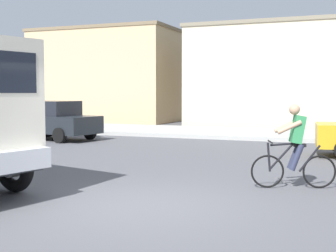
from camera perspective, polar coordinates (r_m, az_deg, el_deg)
ground_plane at (r=8.20m, az=-3.31°, el=-9.67°), size 120.00×120.00×0.00m
sidewalk_far at (r=21.46m, az=12.51°, el=-0.98°), size 80.00×5.00×0.16m
cyclist at (r=9.84m, az=15.18°, el=-2.38°), size 1.65×0.70×1.72m
car_white_mid at (r=19.91m, az=-13.89°, el=0.73°), size 4.26×2.49×1.60m
building_corner_left at (r=32.10m, az=-7.49°, el=6.11°), size 9.64×5.25×6.15m
building_mid_block at (r=27.85m, az=14.68°, el=5.91°), size 11.16×6.46×5.76m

